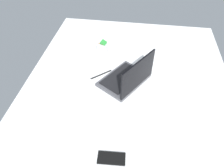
{
  "coord_description": "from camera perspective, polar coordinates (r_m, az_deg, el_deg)",
  "views": [
    {
      "loc": [
        100.84,
        4.44,
        119.44
      ],
      "look_at": [
        3.53,
        -9.8,
        24.0
      ],
      "focal_mm": 34.26,
      "sensor_mm": 36.0,
      "label": 1
    }
  ],
  "objects": [
    {
      "name": "snack_cup",
      "position": [
        1.67,
        -2.69,
        9.23
      ],
      "size": [
        10.31,
        9.0,
        14.34
      ],
      "color": "silver",
      "rests_on": "bed_mattress"
    },
    {
      "name": "laptop",
      "position": [
        1.44,
        4.13,
        1.59
      ],
      "size": [
        40.2,
        37.23,
        23.0
      ],
      "rotation": [
        0.0,
        0.0,
        -0.57
      ],
      "color": "#4C4C51",
      "rests_on": "bed_mattress"
    },
    {
      "name": "charger_cable",
      "position": [
        1.53,
        -2.9,
        2.56
      ],
      "size": [
        11.62,
        13.21,
        0.6
      ],
      "primitive_type": "cube",
      "rotation": [
        0.0,
        0.0,
        -0.85
      ],
      "color": "black",
      "rests_on": "bed_mattress"
    },
    {
      "name": "cell_phone",
      "position": [
        1.13,
        -0.16,
        -19.19
      ],
      "size": [
        7.68,
        14.41,
        0.8
      ],
      "primitive_type": "cube",
      "rotation": [
        0.0,
        0.0,
        3.21
      ],
      "color": "black",
      "rests_on": "bed_mattress"
    },
    {
      "name": "bed_mattress",
      "position": [
        1.5,
        3.92,
        -3.57
      ],
      "size": [
        180.0,
        140.0,
        18.0
      ],
      "primitive_type": "cube",
      "color": "white",
      "rests_on": "ground"
    }
  ]
}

